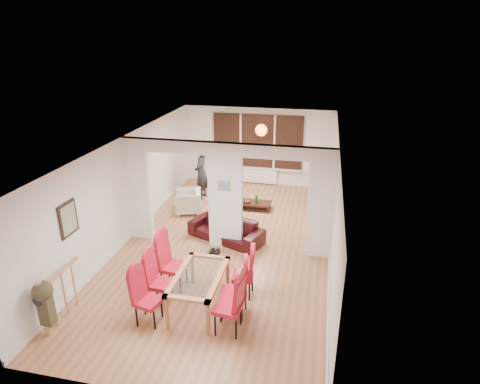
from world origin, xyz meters
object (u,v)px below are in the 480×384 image
(dining_chair_rb, at_px, (234,288))
(coffee_table, at_px, (254,205))
(dining_chair_la, at_px, (148,298))
(television, at_px, (314,194))
(dining_chair_lb, at_px, (160,280))
(sofa, at_px, (226,229))
(dining_chair_rc, at_px, (243,273))
(armchair, at_px, (188,201))
(bowl, at_px, (247,202))
(dining_table, at_px, (199,291))
(bottle, at_px, (256,199))
(person, at_px, (201,173))
(dining_chair_lc, at_px, (173,263))
(dining_chair_ra, at_px, (228,304))

(dining_chair_rb, distance_m, coffee_table, 4.81)
(dining_chair_la, distance_m, television, 6.71)
(dining_chair_la, height_order, dining_chair_lb, same)
(sofa, distance_m, television, 3.51)
(dining_chair_rc, bearing_deg, armchair, 118.03)
(dining_chair_lb, relative_size, sofa, 0.54)
(dining_chair_rb, bearing_deg, coffee_table, 82.81)
(sofa, xyz_separation_m, bowl, (0.17, 1.88, -0.03))
(dining_table, relative_size, bottle, 5.22)
(television, xyz_separation_m, bottle, (-1.62, -0.96, 0.10))
(dining_chair_rb, relative_size, sofa, 0.58)
(dining_chair_lb, xyz_separation_m, coffee_table, (0.98, 4.74, -0.40))
(dining_chair_rc, xyz_separation_m, bottle, (-0.43, 4.04, -0.14))
(dining_chair_la, height_order, dining_chair_rb, dining_chair_rb)
(bowl, bearing_deg, dining_chair_la, -98.48)
(dining_chair_rb, relative_size, bowl, 5.51)
(sofa, xyz_separation_m, coffee_table, (0.37, 1.98, -0.17))
(dining_chair_rb, bearing_deg, dining_chair_rc, 73.76)
(dining_chair_lb, relative_size, bowl, 5.09)
(dining_chair_rb, xyz_separation_m, bowl, (-0.67, 4.66, -0.31))
(dining_table, xyz_separation_m, person, (-1.56, 5.21, 0.48))
(dining_chair_lc, height_order, person, person)
(dining_chair_ra, xyz_separation_m, sofa, (-0.84, 3.23, -0.28))
(dining_chair_rc, height_order, sofa, dining_chair_rc)
(dining_chair_ra, xyz_separation_m, coffee_table, (-0.47, 5.21, -0.44))
(dining_chair_rb, bearing_deg, bowl, 85.33)
(person, xyz_separation_m, bottle, (1.85, -0.62, -0.46))
(armchair, bearing_deg, coffee_table, 91.06)
(sofa, bearing_deg, armchair, 158.67)
(dining_chair_rc, height_order, person, person)
(dining_chair_rb, xyz_separation_m, coffee_table, (-0.47, 4.76, -0.45))
(dining_chair_lb, distance_m, person, 5.33)
(dining_chair_la, height_order, dining_chair_ra, dining_chair_ra)
(bowl, bearing_deg, sofa, -95.17)
(bottle, bearing_deg, coffee_table, 126.51)
(dining_chair_la, bearing_deg, person, 111.51)
(dining_chair_rb, relative_size, coffee_table, 1.13)
(armchair, bearing_deg, dining_chair_ra, 9.33)
(coffee_table, bearing_deg, bowl, -153.43)
(dining_chair_lc, height_order, coffee_table, dining_chair_lc)
(dining_chair_lb, height_order, armchair, dining_chair_lb)
(person, bearing_deg, sofa, 30.79)
(dining_chair_lc, xyz_separation_m, sofa, (0.53, 2.23, -0.30))
(dining_chair_la, bearing_deg, bowl, 95.17)
(dining_chair_lb, xyz_separation_m, person, (-0.80, 5.26, 0.32))
(dining_chair_lb, xyz_separation_m, armchair, (-0.86, 4.13, -0.18))
(dining_chair_la, height_order, armchair, dining_chair_la)
(television, bearing_deg, dining_chair_lb, 169.39)
(dining_table, bearing_deg, sofa, 93.23)
(dining_chair_rb, height_order, person, person)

